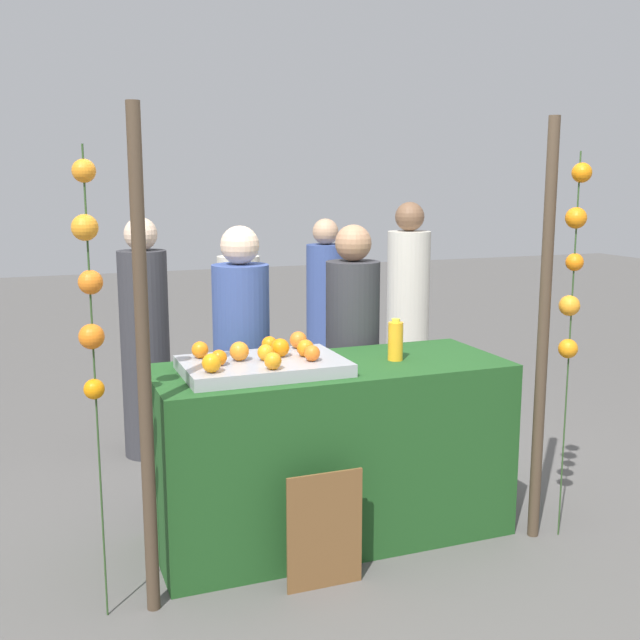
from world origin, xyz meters
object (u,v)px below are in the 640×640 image
orange_1 (280,348)px  vendor_left (242,376)px  juice_bottle (395,341)px  stall_counter (331,451)px  vendor_right (352,367)px  orange_0 (312,353)px  chalkboard_sign (324,531)px

orange_1 → vendor_left: bearing=94.2°
juice_bottle → stall_counter: bearing=176.0°
stall_counter → orange_1: bearing=177.9°
stall_counter → juice_bottle: size_ratio=8.27×
vendor_left → orange_1: bearing=-85.8°
stall_counter → orange_1: (-0.26, 0.01, 0.55)m
stall_counter → orange_1: size_ratio=19.74×
juice_bottle → vendor_left: 0.92m
stall_counter → vendor_right: bearing=57.4°
stall_counter → juice_bottle: bearing=-4.0°
orange_0 → chalkboard_sign: size_ratio=0.14×
orange_0 → vendor_left: 0.77m
stall_counter → vendor_left: vendor_left is taller
stall_counter → orange_1: 0.61m
juice_bottle → vendor_left: size_ratio=0.14×
orange_1 → juice_bottle: 0.60m
stall_counter → vendor_left: bearing=117.6°
orange_1 → vendor_left: 0.63m
stall_counter → vendor_left: size_ratio=1.14×
orange_1 → vendor_left: size_ratio=0.06×
orange_1 → chalkboard_sign: orange_1 is taller
chalkboard_sign → orange_0: bearing=78.1°
orange_1 → orange_0: bearing=-51.6°
vendor_left → chalkboard_sign: bearing=-85.7°
orange_1 → chalkboard_sign: size_ratio=0.16×
orange_0 → juice_bottle: bearing=12.3°
orange_0 → orange_1: (-0.11, 0.14, 0.01)m
stall_counter → juice_bottle: 0.65m
vendor_right → stall_counter: bearing=-122.6°
orange_1 → vendor_right: vendor_right is taller
juice_bottle → chalkboard_sign: juice_bottle is taller
orange_0 → vendor_left: (-0.15, 0.70, -0.27)m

